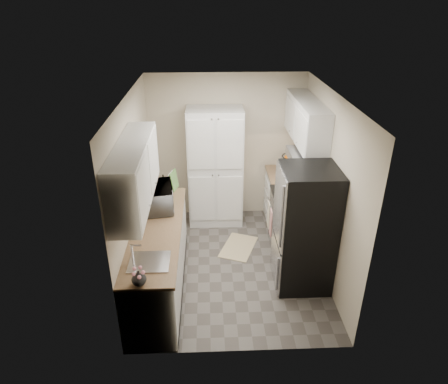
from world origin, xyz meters
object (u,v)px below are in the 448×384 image
object	(u,v)px
refrigerator	(305,229)
wine_bottle	(164,185)
electric_range	(294,222)
microwave	(158,197)
toaster_oven	(289,167)
pantry_cabinet	(215,168)

from	to	relation	value
refrigerator	wine_bottle	xyz separation A→B (m)	(-1.92, 0.97, 0.21)
electric_range	microwave	distance (m)	2.10
electric_range	toaster_oven	distance (m)	0.98
wine_bottle	pantry_cabinet	bearing A→B (deg)	43.95
wine_bottle	refrigerator	bearing A→B (deg)	-26.76
electric_range	microwave	bearing A→B (deg)	-171.91
microwave	wine_bottle	distance (m)	0.46
electric_range	refrigerator	bearing A→B (deg)	-92.48
refrigerator	toaster_oven	world-z (taller)	refrigerator
electric_range	refrigerator	distance (m)	0.88
toaster_oven	refrigerator	bearing A→B (deg)	-73.31
toaster_oven	microwave	bearing A→B (deg)	-132.63
pantry_cabinet	toaster_oven	distance (m)	1.23
pantry_cabinet	wine_bottle	distance (m)	1.09
pantry_cabinet	refrigerator	world-z (taller)	pantry_cabinet
pantry_cabinet	electric_range	xyz separation A→B (m)	(1.17, -0.93, -0.52)
electric_range	refrigerator	xyz separation A→B (m)	(-0.03, -0.80, 0.37)
pantry_cabinet	refrigerator	distance (m)	2.07
electric_range	microwave	size ratio (longest dim) A/B	1.87
electric_range	toaster_oven	xyz separation A→B (m)	(0.04, 0.80, 0.56)
pantry_cabinet	refrigerator	size ratio (longest dim) A/B	1.18
pantry_cabinet	toaster_oven	bearing A→B (deg)	-6.08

